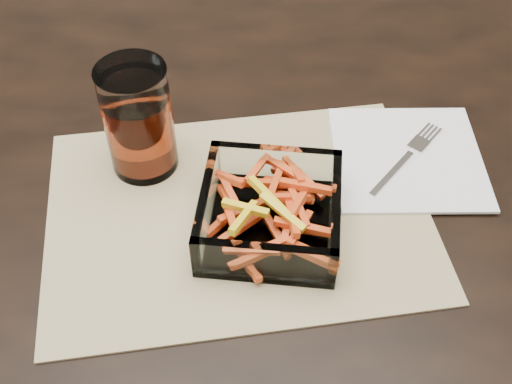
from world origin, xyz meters
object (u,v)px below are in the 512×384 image
glass_bowl (270,215)px  tumbler (139,123)px  dining_table (244,232)px  fork (407,156)px

glass_bowl → tumbler: tumbler is taller
dining_table → fork: (0.21, 0.05, 0.10)m
fork → dining_table: bearing=-128.4°
glass_bowl → dining_table: bearing=115.0°
dining_table → glass_bowl: glass_bowl is taller
dining_table → glass_bowl: 0.14m
tumbler → fork: 0.34m
dining_table → fork: fork is taller
dining_table → tumbler: bearing=161.5°
glass_bowl → fork: size_ratio=1.29×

